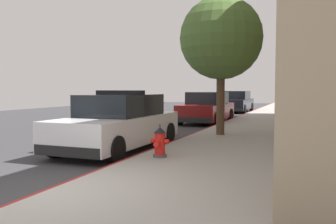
% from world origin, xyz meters
% --- Properties ---
extents(ground_plane, '(28.94, 60.00, 0.20)m').
position_xyz_m(ground_plane, '(-4.29, 10.00, -0.10)').
color(ground_plane, '#353538').
extents(sidewalk_pavement, '(3.42, 60.00, 0.15)m').
position_xyz_m(sidewalk_pavement, '(1.71, 10.00, 0.08)').
color(sidewalk_pavement, '#9E9991').
rests_on(sidewalk_pavement, ground).
extents(curb_painted_edge, '(0.08, 60.00, 0.15)m').
position_xyz_m(curb_painted_edge, '(-0.04, 10.00, 0.08)').
color(curb_painted_edge, maroon).
rests_on(curb_painted_edge, ground).
extents(police_cruiser, '(1.94, 4.84, 1.68)m').
position_xyz_m(police_cruiser, '(-1.27, 4.53, 0.74)').
color(police_cruiser, white).
rests_on(police_cruiser, ground).
extents(parked_car_silver_ahead, '(1.94, 4.84, 1.56)m').
position_xyz_m(parked_car_silver_ahead, '(-1.11, 13.46, 0.74)').
color(parked_car_silver_ahead, maroon).
rests_on(parked_car_silver_ahead, ground).
extents(parked_car_dark_far, '(1.94, 4.84, 1.56)m').
position_xyz_m(parked_car_dark_far, '(-1.30, 22.46, 0.74)').
color(parked_car_dark_far, black).
rests_on(parked_car_dark_far, ground).
extents(fire_hydrant, '(0.44, 0.40, 0.76)m').
position_xyz_m(fire_hydrant, '(0.58, 3.10, 0.50)').
color(fire_hydrant, '#4C4C51').
rests_on(fire_hydrant, sidewalk_pavement).
extents(street_tree, '(2.81, 2.81, 4.70)m').
position_xyz_m(street_tree, '(0.92, 7.70, 3.43)').
color(street_tree, brown).
rests_on(street_tree, sidewalk_pavement).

